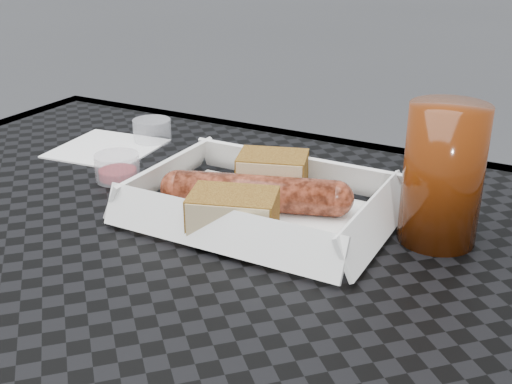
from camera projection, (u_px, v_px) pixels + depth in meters
patio_table at (108, 322)px, 0.60m from camera, size 0.80×0.80×0.74m
food_tray at (261, 214)px, 0.64m from camera, size 0.22×0.15×0.00m
bratwurst at (255, 193)px, 0.63m from camera, size 0.19×0.09×0.04m
bread_near at (273, 174)px, 0.67m from camera, size 0.08×0.07×0.04m
bread_far at (233, 214)px, 0.59m from camera, size 0.09×0.07×0.04m
veg_garnish at (288, 238)px, 0.58m from camera, size 0.03×0.03×0.00m
napkin at (107, 148)px, 0.82m from camera, size 0.13×0.13×0.00m
condiment_cup_sauce at (117, 167)px, 0.72m from camera, size 0.05×0.05×0.03m
condiment_cup_empty at (152, 131)px, 0.84m from camera, size 0.05×0.05×0.03m
drink_glass at (443, 175)px, 0.57m from camera, size 0.07×0.07×0.13m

